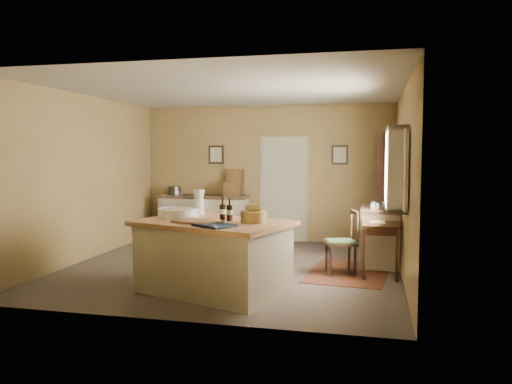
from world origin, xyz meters
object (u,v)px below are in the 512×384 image
desk_chair (341,243)px  shelving_unit (388,192)px  sideboard (204,216)px  writing_desk (381,229)px  work_island (213,254)px  right_cabinet (380,235)px

desk_chair → shelving_unit: size_ratio=0.43×
sideboard → writing_desk: 4.05m
work_island → shelving_unit: size_ratio=1.01×
work_island → writing_desk: (2.08, 1.41, 0.18)m
work_island → desk_chair: bearing=59.2°
sideboard → right_cabinet: 3.71m
writing_desk → desk_chair: (-0.56, -0.09, -0.21)m
right_cabinet → sideboard: bearing=157.3°
desk_chair → right_cabinet: bearing=38.8°
work_island → right_cabinet: (2.08, 2.13, -0.02)m
desk_chair → shelving_unit: bearing=53.5°
writing_desk → shelving_unit: bearing=85.3°
work_island → right_cabinet: size_ratio=1.97×
work_island → writing_desk: size_ratio=2.53×
sideboard → shelving_unit: 3.63m
sideboard → desk_chair: 3.64m
right_cabinet → shelving_unit: (0.16, 1.15, 0.60)m
desk_chair → sideboard: bearing=125.5°
work_island → shelving_unit: bearing=73.9°
sideboard → desk_chair: bearing=-38.1°
sideboard → shelving_unit: size_ratio=0.86×
sideboard → writing_desk: bearing=-32.2°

